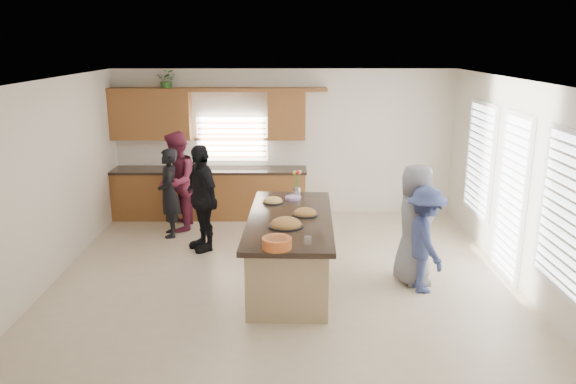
{
  "coord_description": "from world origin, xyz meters",
  "views": [
    {
      "loc": [
        0.06,
        -7.7,
        3.3
      ],
      "look_at": [
        0.07,
        0.26,
        1.15
      ],
      "focal_mm": 35.0,
      "sensor_mm": 36.0,
      "label": 1
    }
  ],
  "objects_px": {
    "woman_left_back": "(169,193)",
    "woman_left_mid": "(177,182)",
    "woman_right_front": "(415,224)",
    "woman_left_front": "(202,198)",
    "island": "(290,251)",
    "woman_right_back": "(425,239)",
    "salad_bowl": "(277,242)"
  },
  "relations": [
    {
      "from": "salad_bowl",
      "to": "woman_left_back",
      "type": "bearing_deg",
      "value": 121.45
    },
    {
      "from": "woman_left_back",
      "to": "woman_right_front",
      "type": "relative_size",
      "value": 0.91
    },
    {
      "from": "woman_right_back",
      "to": "island",
      "type": "bearing_deg",
      "value": 73.38
    },
    {
      "from": "woman_right_back",
      "to": "woman_right_front",
      "type": "xyz_separation_m",
      "value": [
        -0.09,
        0.28,
        0.12
      ]
    },
    {
      "from": "woman_left_back",
      "to": "woman_right_back",
      "type": "distance_m",
      "value": 4.47
    },
    {
      "from": "woman_left_front",
      "to": "island",
      "type": "bearing_deg",
      "value": 15.86
    },
    {
      "from": "island",
      "to": "woman_left_mid",
      "type": "height_order",
      "value": "woman_left_mid"
    },
    {
      "from": "salad_bowl",
      "to": "woman_left_front",
      "type": "height_order",
      "value": "woman_left_front"
    },
    {
      "from": "woman_right_back",
      "to": "woman_left_back",
      "type": "bearing_deg",
      "value": 52.78
    },
    {
      "from": "woman_left_front",
      "to": "woman_right_back",
      "type": "bearing_deg",
      "value": 32.08
    },
    {
      "from": "woman_left_mid",
      "to": "woman_right_back",
      "type": "relative_size",
      "value": 1.22
    },
    {
      "from": "woman_left_front",
      "to": "woman_right_front",
      "type": "height_order",
      "value": "woman_left_front"
    },
    {
      "from": "woman_left_mid",
      "to": "woman_right_back",
      "type": "xyz_separation_m",
      "value": [
        3.81,
        -2.56,
        -0.16
      ]
    },
    {
      "from": "woman_left_front",
      "to": "woman_right_front",
      "type": "distance_m",
      "value": 3.4
    },
    {
      "from": "woman_left_mid",
      "to": "woman_right_front",
      "type": "relative_size",
      "value": 1.05
    },
    {
      "from": "woman_left_back",
      "to": "woman_left_front",
      "type": "xyz_separation_m",
      "value": [
        0.66,
        -0.64,
        0.09
      ]
    },
    {
      "from": "woman_left_back",
      "to": "woman_left_mid",
      "type": "height_order",
      "value": "woman_left_mid"
    },
    {
      "from": "woman_left_mid",
      "to": "woman_left_front",
      "type": "distance_m",
      "value": 1.14
    },
    {
      "from": "woman_right_front",
      "to": "woman_left_back",
      "type": "bearing_deg",
      "value": 55.5
    },
    {
      "from": "island",
      "to": "woman_left_front",
      "type": "height_order",
      "value": "woman_left_front"
    },
    {
      "from": "woman_left_mid",
      "to": "woman_left_back",
      "type": "bearing_deg",
      "value": -14.18
    },
    {
      "from": "woman_right_front",
      "to": "woman_left_front",
      "type": "bearing_deg",
      "value": 60.04
    },
    {
      "from": "woman_right_back",
      "to": "woman_right_front",
      "type": "distance_m",
      "value": 0.32
    },
    {
      "from": "island",
      "to": "woman_left_back",
      "type": "relative_size",
      "value": 1.77
    },
    {
      "from": "island",
      "to": "woman_right_back",
      "type": "xyz_separation_m",
      "value": [
        1.81,
        -0.29,
        0.28
      ]
    },
    {
      "from": "woman_left_back",
      "to": "woman_left_mid",
      "type": "distance_m",
      "value": 0.36
    },
    {
      "from": "woman_left_back",
      "to": "woman_right_front",
      "type": "bearing_deg",
      "value": 50.39
    },
    {
      "from": "island",
      "to": "woman_left_back",
      "type": "height_order",
      "value": "woman_left_back"
    },
    {
      "from": "woman_right_back",
      "to": "woman_left_front",
      "type": "bearing_deg",
      "value": 56.4
    },
    {
      "from": "woman_left_back",
      "to": "woman_left_mid",
      "type": "bearing_deg",
      "value": 155.31
    },
    {
      "from": "island",
      "to": "woman_right_front",
      "type": "height_order",
      "value": "woman_right_front"
    },
    {
      "from": "woman_left_front",
      "to": "woman_right_front",
      "type": "bearing_deg",
      "value": 35.68
    }
  ]
}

